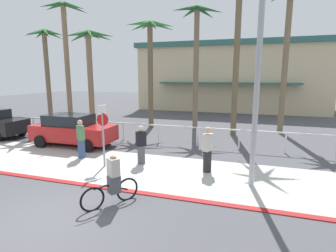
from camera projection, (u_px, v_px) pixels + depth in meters
ground_plane at (167, 137)px, 16.31m from camera, size 80.00×80.00×0.00m
sidewalk_strip at (123, 167)px, 10.88m from camera, size 44.00×4.00×0.02m
curb_paint at (96, 186)px, 9.01m from camera, size 44.00×0.24×0.03m
building_backdrop at (231, 77)px, 30.92m from camera, size 19.78×11.59×7.15m
rail_fence at (159, 128)px, 14.75m from camera, size 26.23×0.08×1.04m
stop_sign_bike_lane at (103, 127)px, 10.71m from camera, size 0.52×0.56×2.56m
streetlight_curb at (259, 57)px, 8.10m from camera, size 0.24×2.54×7.50m
palm_tree_0 at (46, 50)px, 20.70m from camera, size 3.11×3.69×7.29m
palm_tree_1 at (66, 38)px, 19.30m from camera, size 3.37×3.24×8.94m
palm_tree_2 at (90, 55)px, 17.10m from camera, size 3.33×3.09×6.60m
palm_tree_3 at (150, 47)px, 18.31m from camera, size 3.27×2.97×7.45m
palm_tree_4 at (197, 40)px, 17.95m from camera, size 3.37×3.01×8.34m
palm_tree_5 at (239, 22)px, 15.67m from camera, size 2.83×3.39×9.87m
palm_tree_6 at (288, 28)px, 16.34m from camera, size 2.74×2.90×8.98m
car_red_1 at (73, 130)px, 14.17m from camera, size 4.40×2.02×1.69m
cyclist_black_0 at (112, 182)px, 7.66m from camera, size 1.08×1.53×1.50m
pedestrian_0 at (81, 140)px, 12.02m from camera, size 0.47×0.45×1.77m
pedestrian_1 at (208, 151)px, 10.23m from camera, size 0.44×0.48×1.80m
pedestrian_2 at (141, 146)px, 11.21m from camera, size 0.47×0.46×1.67m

